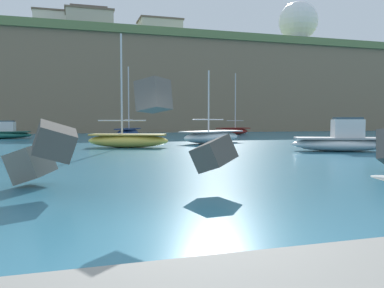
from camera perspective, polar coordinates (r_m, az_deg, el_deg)
ground_plane at (r=6.47m, az=-5.03°, el=-12.85°), size 400.00×400.00×0.00m
boat_near_left at (r=41.26m, az=-9.21°, el=1.65°), size 3.56×5.61×7.35m
boat_near_centre at (r=24.69m, az=20.72°, el=0.44°), size 5.85×4.01×1.99m
boat_near_right at (r=43.13m, az=-25.71°, el=1.43°), size 5.81×2.43×1.79m
boat_mid_centre at (r=49.70m, az=5.95°, el=1.93°), size 4.55×2.97×7.66m
boat_mid_right at (r=26.53m, az=-9.22°, el=0.62°), size 5.58×3.41×7.48m
boat_far_left at (r=31.26m, az=2.94°, el=1.10°), size 6.48×5.19×5.67m
headland_bluff at (r=79.35m, az=-0.80°, el=7.71°), size 107.16×38.52×15.38m
radar_dome at (r=86.45m, az=15.06°, el=16.16°), size 7.83×7.83×10.43m
station_building_west at (r=74.35m, az=-4.67°, el=15.71°), size 7.74×5.50×4.46m
station_building_central at (r=78.05m, az=-14.72°, el=15.80°), size 6.40×7.50×6.54m
station_building_east at (r=73.16m, az=-14.57°, el=16.11°), size 8.11×5.69×5.20m
station_building_annex at (r=81.43m, az=-19.16°, el=15.16°), size 7.62×6.98×6.45m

